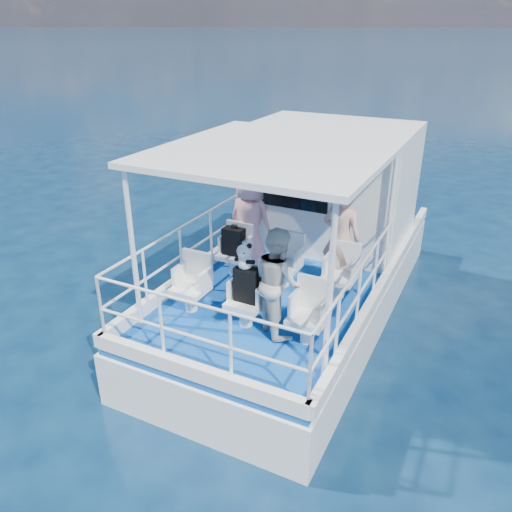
{
  "coord_description": "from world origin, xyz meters",
  "views": [
    {
      "loc": [
        2.75,
        -6.3,
        4.69
      ],
      "look_at": [
        -0.2,
        -0.4,
        1.62
      ],
      "focal_mm": 35.0,
      "sensor_mm": 36.0,
      "label": 1
    }
  ],
  "objects_px": {
    "panda": "(245,256)",
    "passenger_port_fwd": "(250,221)",
    "passenger_stbd_aft": "(277,281)",
    "backpack_center": "(247,285)"
  },
  "relations": [
    {
      "from": "panda",
      "to": "passenger_port_fwd",
      "type": "bearing_deg",
      "value": 114.92
    },
    {
      "from": "passenger_port_fwd",
      "to": "passenger_stbd_aft",
      "type": "xyz_separation_m",
      "value": [
        1.22,
        -1.61,
        -0.08
      ]
    },
    {
      "from": "passenger_port_fwd",
      "to": "backpack_center",
      "type": "bearing_deg",
      "value": 121.92
    },
    {
      "from": "panda",
      "to": "passenger_stbd_aft",
      "type": "bearing_deg",
      "value": 10.81
    },
    {
      "from": "passenger_stbd_aft",
      "to": "panda",
      "type": "relative_size",
      "value": 4.03
    },
    {
      "from": "passenger_stbd_aft",
      "to": "passenger_port_fwd",
      "type": "bearing_deg",
      "value": -12.4
    },
    {
      "from": "passenger_stbd_aft",
      "to": "backpack_center",
      "type": "height_order",
      "value": "passenger_stbd_aft"
    },
    {
      "from": "passenger_port_fwd",
      "to": "panda",
      "type": "distance_m",
      "value": 1.88
    },
    {
      "from": "passenger_stbd_aft",
      "to": "backpack_center",
      "type": "bearing_deg",
      "value": 48.79
    },
    {
      "from": "passenger_stbd_aft",
      "to": "backpack_center",
      "type": "xyz_separation_m",
      "value": [
        -0.42,
        -0.06,
        -0.12
      ]
    }
  ]
}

